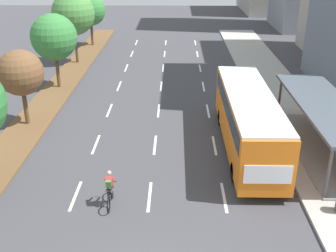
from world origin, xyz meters
name	(u,v)px	position (x,y,z in m)	size (l,w,h in m)	color
median_strip	(53,96)	(-8.30, 20.00, 0.06)	(2.60, 52.00, 0.12)	brown
sidewalk_right	(281,97)	(9.25, 20.00, 0.07)	(4.50, 52.00, 0.15)	#ADAAA3
lane_divider_left	(109,110)	(-3.50, 17.34, 0.00)	(0.14, 45.67, 0.01)	white
lane_divider_center	(159,111)	(0.00, 17.34, 0.00)	(0.14, 45.67, 0.01)	white
lane_divider_right	(208,111)	(3.50, 17.34, 0.00)	(0.14, 45.67, 0.01)	white
bus_shelter	(327,122)	(9.53, 11.15, 1.87)	(2.90, 10.51, 2.86)	gray
bus	(248,116)	(5.25, 11.49, 2.07)	(2.54, 11.29, 3.37)	orange
cyclist	(110,190)	(-1.73, 5.86, 0.79)	(0.46, 1.82, 1.71)	black
median_tree_third	(20,73)	(-8.44, 14.71, 3.51)	(2.87, 2.87, 4.85)	brown
median_tree_fourth	(54,37)	(-8.32, 22.17, 4.15)	(3.61, 3.61, 5.84)	brown
median_tree_fifth	(73,14)	(-8.46, 29.63, 4.78)	(4.03, 4.03, 6.69)	brown
median_tree_farthest	(90,10)	(-8.36, 37.08, 4.00)	(3.40, 3.40, 5.59)	brown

